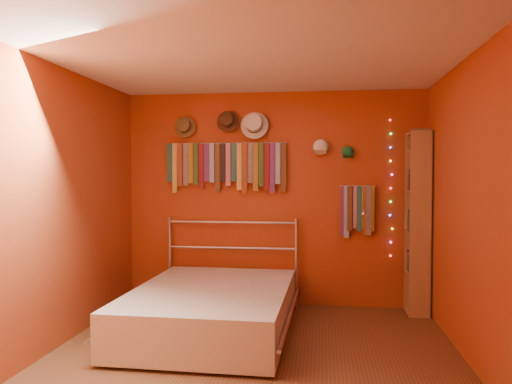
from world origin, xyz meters
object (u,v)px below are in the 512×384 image
at_px(tie_rack, 226,164).
at_px(reading_lamp, 363,214).
at_px(bookshelf, 422,222).
at_px(bed, 212,309).

relative_size(tie_rack, reading_lamp, 5.37).
distance_m(tie_rack, reading_lamp, 1.68).
relative_size(reading_lamp, bookshelf, 0.14).
xyz_separation_m(reading_lamp, bed, (-1.51, -0.96, -0.86)).
bearing_deg(tie_rack, bed, -86.40).
bearing_deg(bookshelf, tie_rack, 175.98).
distance_m(bookshelf, bed, 2.46).
xyz_separation_m(bookshelf, bed, (-2.14, -0.95, -0.78)).
bearing_deg(bed, bookshelf, 25.14).
relative_size(bookshelf, bed, 0.94).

